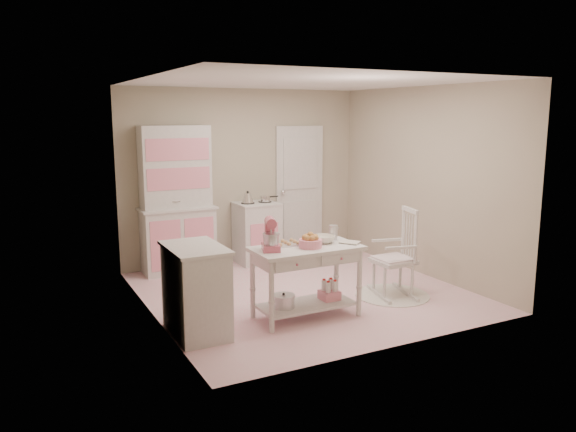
% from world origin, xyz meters
% --- Properties ---
extents(room_shell, '(3.84, 3.84, 2.62)m').
position_xyz_m(room_shell, '(0.00, 0.00, 1.65)').
color(room_shell, pink).
rests_on(room_shell, ground).
extents(door, '(0.82, 0.05, 2.04)m').
position_xyz_m(door, '(0.95, 1.87, 1.02)').
color(door, silver).
rests_on(door, ground).
extents(hutch, '(1.06, 0.50, 2.08)m').
position_xyz_m(hutch, '(-1.12, 1.66, 1.04)').
color(hutch, silver).
rests_on(hutch, ground).
extents(stove, '(0.62, 0.57, 0.92)m').
position_xyz_m(stove, '(0.08, 1.61, 0.46)').
color(stove, silver).
rests_on(stove, ground).
extents(base_cabinet, '(0.54, 0.84, 0.92)m').
position_xyz_m(base_cabinet, '(-1.63, -0.69, 0.46)').
color(base_cabinet, silver).
rests_on(base_cabinet, ground).
extents(lace_rug, '(0.92, 0.92, 0.01)m').
position_xyz_m(lace_rug, '(0.92, -0.63, 0.01)').
color(lace_rug, white).
rests_on(lace_rug, ground).
extents(rocking_chair, '(0.64, 0.81, 1.10)m').
position_xyz_m(rocking_chair, '(0.92, -0.63, 0.55)').
color(rocking_chair, silver).
rests_on(rocking_chair, ground).
extents(work_table, '(1.20, 0.60, 0.80)m').
position_xyz_m(work_table, '(-0.40, -0.79, 0.40)').
color(work_table, silver).
rests_on(work_table, ground).
extents(stand_mixer, '(0.28, 0.33, 0.34)m').
position_xyz_m(stand_mixer, '(-0.82, -0.77, 0.97)').
color(stand_mixer, '#CA556F').
rests_on(stand_mixer, work_table).
extents(cookie_tray, '(0.34, 0.24, 0.02)m').
position_xyz_m(cookie_tray, '(-0.55, -0.61, 0.81)').
color(cookie_tray, silver).
rests_on(cookie_tray, work_table).
extents(bread_basket, '(0.25, 0.25, 0.09)m').
position_xyz_m(bread_basket, '(-0.38, -0.84, 0.85)').
color(bread_basket, pink).
rests_on(bread_basket, work_table).
extents(mixing_bowl, '(0.26, 0.26, 0.08)m').
position_xyz_m(mixing_bowl, '(-0.14, -0.71, 0.84)').
color(mixing_bowl, silver).
rests_on(mixing_bowl, work_table).
extents(metal_pitcher, '(0.10, 0.10, 0.17)m').
position_xyz_m(metal_pitcher, '(0.04, -0.63, 0.89)').
color(metal_pitcher, silver).
rests_on(metal_pitcher, work_table).
extents(recipe_book, '(0.25, 0.27, 0.02)m').
position_xyz_m(recipe_book, '(0.05, -0.91, 0.81)').
color(recipe_book, silver).
rests_on(recipe_book, work_table).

